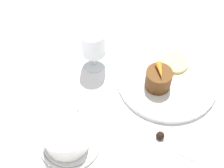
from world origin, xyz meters
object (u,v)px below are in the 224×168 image
Objects in this scene: dinner_plate at (167,79)px; coffee_cup at (66,136)px; fork at (146,136)px; dessert_cake at (158,79)px; wine_glass at (93,44)px.

dinner_plate is 2.05× the size of coffee_cup.
fork is (0.07, -0.16, -0.04)m from coffee_cup.
coffee_cup is at bearing 142.49° from dessert_cake.
dinner_plate is 0.20m from wine_glass.
fork is 3.10× the size of dessert_cake.
fork is at bearing -133.08° from wine_glass.
coffee_cup is (-0.23, 0.18, 0.03)m from dinner_plate.
coffee_cup reaches higher than dinner_plate.
wine_glass reaches higher than fork.
wine_glass reaches higher than dinner_plate.
dessert_cake is at bearing 2.09° from fork.
wine_glass is at bearing 90.40° from dinner_plate.
dinner_plate is 0.29m from coffee_cup.
fork is 0.14m from dessert_cake.
coffee_cup is at bearing -175.74° from wine_glass.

